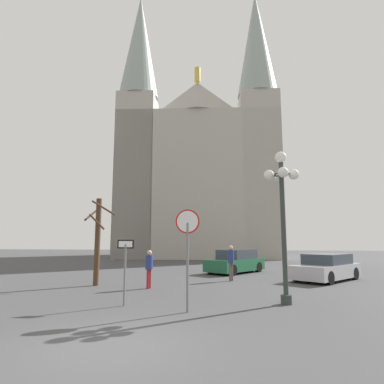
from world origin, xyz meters
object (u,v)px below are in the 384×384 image
at_px(pedestrian_standing, 149,265).
at_px(street_lamp, 282,200).
at_px(one_way_arrow_sign, 125,263).
at_px(pedestrian_walking, 231,259).
at_px(parked_car_far_silver, 326,268).
at_px(bare_tree, 98,239).
at_px(cathedral, 198,173).
at_px(stop_sign, 188,240).
at_px(parked_car_near_green, 236,262).

bearing_deg(pedestrian_standing, street_lamp, -27.29).
relative_size(one_way_arrow_sign, pedestrian_standing, 1.28).
xyz_separation_m(pedestrian_walking, pedestrian_standing, (-3.50, -3.09, -0.11)).
relative_size(parked_car_far_silver, pedestrian_walking, 2.54).
distance_m(bare_tree, parked_car_far_silver, 11.65).
distance_m(parked_car_far_silver, pedestrian_standing, 9.28).
xyz_separation_m(cathedral, bare_tree, (-1.93, -25.26, -8.23)).
height_order(one_way_arrow_sign, pedestrian_standing, one_way_arrow_sign).
bearing_deg(stop_sign, parked_car_near_green, 83.17).
xyz_separation_m(one_way_arrow_sign, street_lamp, (5.18, 0.96, 2.11)).
height_order(street_lamp, parked_car_far_silver, street_lamp).
bearing_deg(cathedral, bare_tree, -94.37).
height_order(one_way_arrow_sign, parked_car_near_green, one_way_arrow_sign).
xyz_separation_m(one_way_arrow_sign, bare_tree, (-2.85, 4.30, 0.80)).
relative_size(bare_tree, parked_car_far_silver, 0.89).
relative_size(stop_sign, pedestrian_walking, 1.68).
bearing_deg(street_lamp, parked_car_far_silver, 65.68).
relative_size(stop_sign, bare_tree, 0.74).
bearing_deg(street_lamp, one_way_arrow_sign, -169.48).
bearing_deg(one_way_arrow_sign, cathedral, 91.79).
height_order(bare_tree, pedestrian_standing, bare_tree).
bearing_deg(parked_car_near_green, cathedral, 103.52).
relative_size(bare_tree, pedestrian_walking, 2.25).
xyz_separation_m(stop_sign, street_lamp, (3.04, 1.62, 1.36)).
distance_m(street_lamp, pedestrian_walking, 6.59).
relative_size(bare_tree, pedestrian_standing, 2.47).
height_order(parked_car_near_green, pedestrian_standing, pedestrian_standing).
xyz_separation_m(one_way_arrow_sign, pedestrian_walking, (3.31, 6.83, -0.23)).
height_order(cathedral, parked_car_far_silver, cathedral).
bearing_deg(one_way_arrow_sign, parked_car_near_green, 72.17).
height_order(bare_tree, parked_car_near_green, bare_tree).
xyz_separation_m(bare_tree, pedestrian_walking, (6.16, 2.53, -1.03)).
height_order(cathedral, pedestrian_walking, cathedral).
bearing_deg(bare_tree, parked_car_near_green, 46.36).
bearing_deg(parked_car_near_green, stop_sign, -96.83).
height_order(stop_sign, one_way_arrow_sign, stop_sign).
xyz_separation_m(cathedral, one_way_arrow_sign, (0.92, -29.56, -9.03)).
distance_m(street_lamp, parked_car_near_green, 10.54).
bearing_deg(bare_tree, pedestrian_standing, -12.04).
bearing_deg(parked_car_near_green, pedestrian_standing, -117.19).
distance_m(stop_sign, parked_car_far_silver, 10.39).
bearing_deg(street_lamp, bare_tree, 157.42).
distance_m(parked_car_far_silver, pedestrian_walking, 4.99).
xyz_separation_m(one_way_arrow_sign, pedestrian_standing, (-0.19, 3.73, -0.34)).
height_order(street_lamp, pedestrian_standing, street_lamp).
xyz_separation_m(street_lamp, parked_car_near_green, (-1.64, 10.04, -2.76)).
height_order(cathedral, street_lamp, cathedral).
height_order(parked_car_near_green, parked_car_far_silver, parked_car_near_green).
distance_m(bare_tree, pedestrian_walking, 6.74).
relative_size(stop_sign, parked_car_near_green, 0.66).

